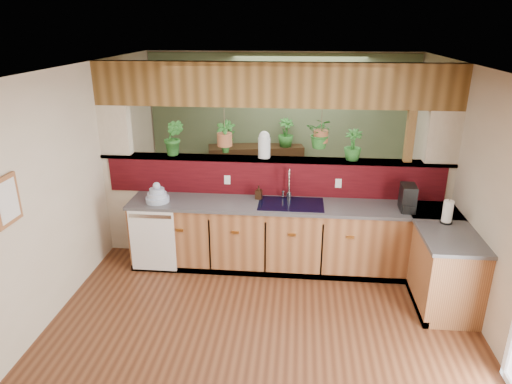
# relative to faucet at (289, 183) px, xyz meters

# --- Properties ---
(ground) EXTENTS (4.60, 7.00, 0.01)m
(ground) POSITION_rel_faucet_xyz_m (-0.21, -1.14, -1.12)
(ground) COLOR #542D1A
(ground) RESTS_ON ground
(ceiling) EXTENTS (4.60, 7.00, 0.01)m
(ceiling) POSITION_rel_faucet_xyz_m (-0.21, -1.14, 1.48)
(ceiling) COLOR brown
(ceiling) RESTS_ON ground
(wall_back) EXTENTS (4.60, 0.02, 2.60)m
(wall_back) POSITION_rel_faucet_xyz_m (-0.21, 2.36, 0.18)
(wall_back) COLOR beige
(wall_back) RESTS_ON ground
(wall_left) EXTENTS (0.02, 7.00, 2.60)m
(wall_left) POSITION_rel_faucet_xyz_m (-2.51, -1.14, 0.18)
(wall_left) COLOR beige
(wall_left) RESTS_ON ground
(wall_right) EXTENTS (0.02, 7.00, 2.60)m
(wall_right) POSITION_rel_faucet_xyz_m (2.09, -1.14, 0.18)
(wall_right) COLOR beige
(wall_right) RESTS_ON ground
(pass_through_partition) EXTENTS (4.60, 0.21, 2.60)m
(pass_through_partition) POSITION_rel_faucet_xyz_m (-0.19, 0.21, 0.07)
(pass_through_partition) COLOR beige
(pass_through_partition) RESTS_ON ground
(pass_through_ledge) EXTENTS (4.60, 0.21, 0.04)m
(pass_through_ledge) POSITION_rel_faucet_xyz_m (-0.21, 0.21, 0.25)
(pass_through_ledge) COLOR brown
(pass_through_ledge) RESTS_ON ground
(header_beam) EXTENTS (4.60, 0.15, 0.55)m
(header_beam) POSITION_rel_faucet_xyz_m (-0.21, 0.21, 1.20)
(header_beam) COLOR brown
(header_beam) RESTS_ON ground
(sage_backwall) EXTENTS (4.55, 0.02, 2.55)m
(sage_backwall) POSITION_rel_faucet_xyz_m (-0.21, 2.34, 0.18)
(sage_backwall) COLOR #546646
(sage_backwall) RESTS_ON ground
(countertop) EXTENTS (4.14, 1.52, 0.90)m
(countertop) POSITION_rel_faucet_xyz_m (0.62, -0.27, -0.68)
(countertop) COLOR brown
(countertop) RESTS_ON ground
(dishwasher) EXTENTS (0.58, 0.03, 0.82)m
(dishwasher) POSITION_rel_faucet_xyz_m (-1.69, -0.47, -0.67)
(dishwasher) COLOR white
(dishwasher) RESTS_ON ground
(navy_sink) EXTENTS (0.82, 0.50, 0.18)m
(navy_sink) POSITION_rel_faucet_xyz_m (0.04, -0.16, -0.30)
(navy_sink) COLOR black
(navy_sink) RESTS_ON countertop
(framed_print) EXTENTS (0.04, 0.35, 0.45)m
(framed_print) POSITION_rel_faucet_xyz_m (-2.49, -1.94, 0.43)
(framed_print) COLOR brown
(framed_print) RESTS_ON wall_left
(faucet) EXTENTS (0.18, 0.18, 0.42)m
(faucet) POSITION_rel_faucet_xyz_m (0.00, 0.00, 0.00)
(faucet) COLOR #B7B7B2
(faucet) RESTS_ON countertop
(dish_stack) EXTENTS (0.30, 0.30, 0.26)m
(dish_stack) POSITION_rel_faucet_xyz_m (-1.66, -0.24, -0.14)
(dish_stack) COLOR #A1B1D0
(dish_stack) RESTS_ON countertop
(soap_dispenser) EXTENTS (0.09, 0.10, 0.18)m
(soap_dispenser) POSITION_rel_faucet_xyz_m (-0.39, -0.01, -0.13)
(soap_dispenser) COLOR #331F12
(soap_dispenser) RESTS_ON countertop
(coffee_maker) EXTENTS (0.17, 0.29, 0.32)m
(coffee_maker) POSITION_rel_faucet_xyz_m (1.44, -0.23, -0.08)
(coffee_maker) COLOR black
(coffee_maker) RESTS_ON countertop
(paper_towel) EXTENTS (0.13, 0.13, 0.29)m
(paper_towel) POSITION_rel_faucet_xyz_m (1.81, -0.57, -0.09)
(paper_towel) COLOR black
(paper_towel) RESTS_ON countertop
(glass_jar) EXTENTS (0.16, 0.16, 0.35)m
(glass_jar) POSITION_rel_faucet_xyz_m (-0.34, 0.21, 0.44)
(glass_jar) COLOR silver
(glass_jar) RESTS_ON pass_through_ledge
(ledge_plant_left) EXTENTS (0.28, 0.23, 0.48)m
(ledge_plant_left) POSITION_rel_faucet_xyz_m (-1.53, 0.21, 0.51)
(ledge_plant_left) COLOR #246323
(ledge_plant_left) RESTS_ON pass_through_ledge
(ledge_plant_right) EXTENTS (0.26, 0.26, 0.40)m
(ledge_plant_right) POSITION_rel_faucet_xyz_m (0.79, 0.21, 0.46)
(ledge_plant_right) COLOR #246323
(ledge_plant_right) RESTS_ON pass_through_ledge
(hanging_plant_a) EXTENTS (0.25, 0.20, 0.55)m
(hanging_plant_a) POSITION_rel_faucet_xyz_m (-0.85, 0.21, 0.67)
(hanging_plant_a) COLOR brown
(hanging_plant_a) RESTS_ON header_beam
(hanging_plant_b) EXTENTS (0.43, 0.41, 0.51)m
(hanging_plant_b) POSITION_rel_faucet_xyz_m (0.38, 0.21, 0.78)
(hanging_plant_b) COLOR brown
(hanging_plant_b) RESTS_ON header_beam
(shelving_console) EXTENTS (1.68, 0.74, 1.09)m
(shelving_console) POSITION_rel_faucet_xyz_m (-0.63, 2.11, -0.62)
(shelving_console) COLOR black
(shelving_console) RESTS_ON ground
(shelf_plant_a) EXTENTS (0.24, 0.17, 0.42)m
(shelf_plant_a) POSITION_rel_faucet_xyz_m (-1.09, 2.11, 0.13)
(shelf_plant_a) COLOR #246323
(shelf_plant_a) RESTS_ON shelving_console
(shelf_plant_b) EXTENTS (0.35, 0.35, 0.48)m
(shelf_plant_b) POSITION_rel_faucet_xyz_m (-0.11, 2.11, 0.16)
(shelf_plant_b) COLOR #246323
(shelf_plant_b) RESTS_ON shelving_console
(floor_plant) EXTENTS (0.86, 0.79, 0.80)m
(floor_plant) POSITION_rel_faucet_xyz_m (1.13, 1.32, -0.72)
(floor_plant) COLOR #246323
(floor_plant) RESTS_ON ground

